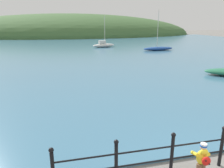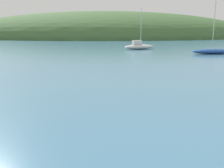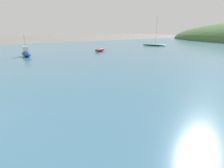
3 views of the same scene
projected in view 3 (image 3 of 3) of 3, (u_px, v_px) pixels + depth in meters
The scene contains 3 objects.
boat_red_dinghy at pixel (154, 45), 37.63m from camera, with size 5.22×4.19×5.98m.
boat_mid_harbor at pixel (100, 50), 27.74m from camera, with size 1.62×2.51×0.51m.
boat_far_right at pixel (26, 53), 22.70m from camera, with size 2.66×1.10×2.75m.
Camera 3 is at (7.60, 3.01, 3.53)m, focal length 28.00 mm.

